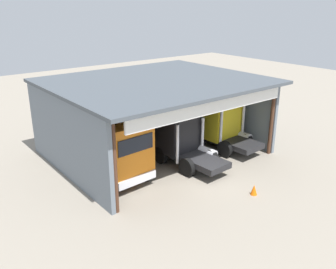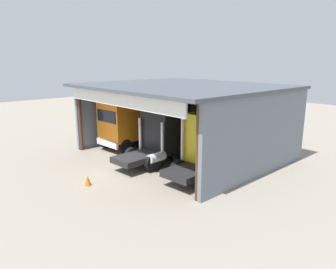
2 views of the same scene
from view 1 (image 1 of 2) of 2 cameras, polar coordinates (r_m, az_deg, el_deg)
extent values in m
plane|color=gray|center=(21.29, 6.07, -6.87)|extent=(80.00, 80.00, 0.00)
cube|color=slate|center=(28.23, -8.49, 5.03)|extent=(12.27, 0.24, 4.80)
cube|color=slate|center=(21.23, -15.78, -0.55)|extent=(0.24, 10.32, 4.80)
cube|color=slate|center=(27.94, 7.97, 4.90)|extent=(0.24, 10.32, 4.80)
cube|color=#474E55|center=(23.13, -1.83, 8.31)|extent=(12.87, 11.05, 0.20)
cylinder|color=#4C2D1E|center=(17.13, -8.35, -5.00)|extent=(0.24, 0.24, 4.80)
cylinder|color=#4C2D1E|center=(24.69, 15.91, 2.30)|extent=(0.24, 0.24, 4.80)
cube|color=white|center=(19.49, 7.15, 4.58)|extent=(11.04, 0.12, 0.90)
cube|color=orange|center=(19.85, -7.05, -1.97)|extent=(2.71, 2.46, 2.82)
cube|color=black|center=(18.78, -5.05, -1.58)|extent=(2.19, 0.19, 0.85)
cube|color=silver|center=(19.58, -4.82, -7.08)|extent=(2.46, 0.31, 0.44)
cube|color=#232326|center=(21.66, -9.30, -4.43)|extent=(2.10, 2.99, 0.36)
cylinder|color=silver|center=(21.58, -6.49, -0.98)|extent=(0.18, 0.18, 2.73)
cylinder|color=silver|center=(20.43, -11.79, -2.51)|extent=(0.18, 0.18, 2.73)
cylinder|color=silver|center=(20.84, -11.55, -5.23)|extent=(0.63, 1.23, 0.56)
cylinder|color=black|center=(20.79, -3.54, -5.81)|extent=(0.36, 1.10, 1.08)
cylinder|color=black|center=(19.63, -8.81, -7.68)|extent=(0.36, 1.10, 1.08)
cylinder|color=black|center=(22.29, -6.81, -4.07)|extent=(0.36, 1.10, 1.08)
cylinder|color=black|center=(21.21, -11.86, -5.68)|extent=(0.36, 1.10, 1.08)
cube|color=black|center=(22.63, 1.44, 1.10)|extent=(2.43, 2.16, 2.91)
cube|color=black|center=(23.22, -0.29, 2.92)|extent=(1.98, 0.16, 0.87)
cube|color=silver|center=(23.92, -0.33, -1.79)|extent=(2.22, 0.27, 0.44)
cube|color=#232326|center=(21.87, 4.89, -3.95)|extent=(1.92, 3.66, 0.36)
cylinder|color=silver|center=(21.32, 1.48, -1.55)|extent=(0.18, 0.18, 2.40)
cylinder|color=silver|center=(22.70, 5.40, -0.27)|extent=(0.18, 0.18, 2.40)
cylinder|color=silver|center=(22.72, 6.21, -2.72)|extent=(0.62, 1.23, 0.56)
cylinder|color=black|center=(22.90, -1.17, -3.23)|extent=(0.35, 1.11, 1.10)
cylinder|color=black|center=(24.16, 2.54, -1.98)|extent=(0.35, 1.11, 1.10)
cylinder|color=black|center=(21.29, 2.96, -5.13)|extent=(0.35, 1.11, 1.10)
cylinder|color=black|center=(22.63, 6.68, -3.66)|extent=(0.35, 1.11, 1.10)
cube|color=yellow|center=(25.43, 7.58, 3.03)|extent=(2.67, 2.69, 2.89)
cube|color=black|center=(26.13, 5.49, 4.72)|extent=(2.16, 0.18, 0.87)
cube|color=silver|center=(26.75, 5.30, 0.50)|extent=(2.42, 0.29, 0.44)
cube|color=#232326|center=(24.84, 10.53, -1.25)|extent=(2.08, 3.38, 0.36)
cylinder|color=silver|center=(23.79, 8.30, 1.19)|extent=(0.18, 0.18, 2.91)
cylinder|color=silver|center=(25.50, 11.66, 2.27)|extent=(0.18, 0.18, 2.91)
cylinder|color=silver|center=(25.83, 11.61, -0.21)|extent=(0.62, 1.23, 0.56)
cylinder|color=black|center=(25.51, 4.88, -0.83)|extent=(0.36, 1.10, 1.09)
cylinder|color=black|center=(27.08, 8.18, 0.29)|extent=(0.36, 1.10, 1.09)
cylinder|color=black|center=(24.09, 8.84, -2.29)|extent=(0.36, 1.10, 1.09)
cylinder|color=black|center=(25.75, 12.06, -1.02)|extent=(0.36, 1.10, 1.09)
cylinder|color=#197233|center=(28.88, -2.99, 1.54)|extent=(0.58, 0.58, 0.91)
cube|color=#1E59A5|center=(27.12, -11.37, 0.02)|extent=(0.90, 0.60, 1.00)
cone|color=orange|center=(19.93, 13.27, -8.40)|extent=(0.36, 0.36, 0.56)
camera|label=2|loc=(28.96, 45.62, 8.13)|focal=33.16mm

